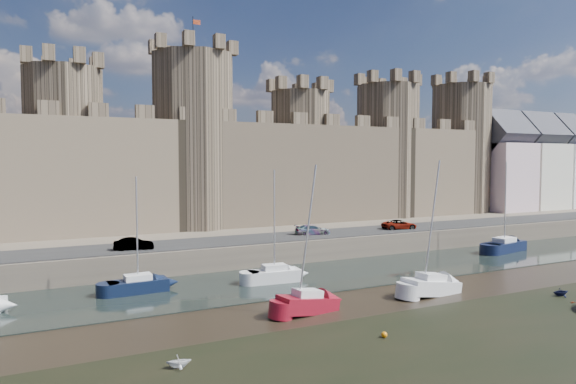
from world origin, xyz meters
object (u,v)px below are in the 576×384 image
car_1 (134,244)px  sailboat_4 (308,302)px  car_3 (399,225)px  sailboat_1 (138,284)px  car_2 (313,230)px  sailboat_5 (431,285)px  sailboat_3 (504,245)px  sailboat_2 (274,274)px

car_1 → sailboat_4: bearing=-143.6°
car_3 → sailboat_1: size_ratio=0.45×
car_1 → sailboat_1: size_ratio=0.39×
car_2 → sailboat_4: size_ratio=0.39×
car_1 → sailboat_5: (21.41, -18.85, -2.33)m
sailboat_3 → sailboat_2: bearing=172.3°
car_1 → car_2: size_ratio=0.90×
sailboat_3 → car_3: bearing=131.3°
car_2 → car_3: bearing=-79.6°
car_2 → sailboat_1: sailboat_1 is taller
car_2 → car_3: 12.50m
sailboat_2 → sailboat_5: 14.12m
sailboat_5 → sailboat_2: bearing=131.7°
car_2 → sailboat_5: sailboat_5 is taller
car_2 → car_3: (12.47, -0.76, 0.01)m
car_2 → sailboat_3: 24.34m
sailboat_2 → sailboat_4: sailboat_4 is taller
car_2 → sailboat_2: 14.70m
car_1 → sailboat_1: bearing=-177.6°
sailboat_3 → sailboat_4: 36.28m
car_1 → sailboat_3: bearing=-89.6°
car_1 → sailboat_5: size_ratio=0.34×
car_2 → sailboat_1: 23.90m
car_1 → sailboat_3: size_ratio=0.34×
sailboat_4 → sailboat_5: 11.97m
car_1 → sailboat_2: sailboat_2 is taller
car_1 → sailboat_4: size_ratio=0.35×
car_2 → sailboat_5: (0.25, -20.29, -2.31)m
car_2 → sailboat_2: bearing=150.6°
sailboat_2 → sailboat_5: size_ratio=0.91×
sailboat_2 → sailboat_4: size_ratio=0.94×
car_1 → sailboat_3: (43.81, -7.18, -2.29)m
car_1 → sailboat_2: size_ratio=0.37×
car_1 → sailboat_1: (-0.94, -7.34, -2.34)m
sailboat_1 → car_2: bearing=19.0°
sailboat_1 → sailboat_5: bearing=-29.9°
sailboat_1 → sailboat_3: bearing=-2.5°
car_2 → sailboat_5: 20.43m
car_2 → sailboat_2: size_ratio=0.41×
car_3 → car_2: bearing=96.7°
sailboat_3 → sailboat_4: bearing=-172.4°
sailboat_1 → sailboat_2: sailboat_2 is taller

